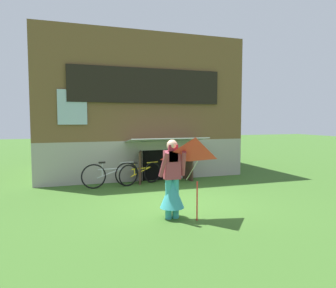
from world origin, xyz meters
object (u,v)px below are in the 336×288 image
object	(u,v)px
kite	(195,158)
bicycle_yellow	(140,173)
person	(172,185)
bicycle_silver	(110,175)

from	to	relation	value
kite	bicycle_yellow	distance (m)	4.37
kite	bicycle_yellow	xyz separation A→B (m)	(-0.07, 4.26, -0.99)
kite	bicycle_yellow	size ratio (longest dim) A/B	1.07
person	bicycle_yellow	size ratio (longest dim) A/B	1.09
person	bicycle_silver	world-z (taller)	person
person	bicycle_yellow	world-z (taller)	person
bicycle_silver	bicycle_yellow	bearing A→B (deg)	5.75
bicycle_yellow	person	bearing A→B (deg)	-112.75
person	bicycle_yellow	xyz separation A→B (m)	(0.22, 3.71, -0.35)
bicycle_yellow	bicycle_silver	size ratio (longest dim) A/B	0.86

